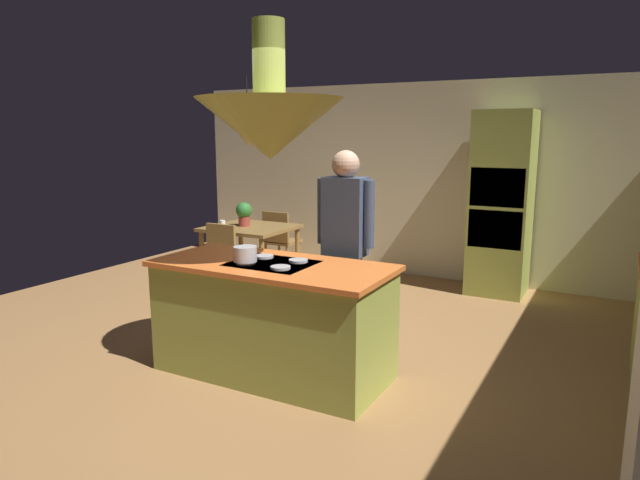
% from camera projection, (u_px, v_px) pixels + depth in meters
% --- Properties ---
extents(ground, '(8.16, 8.16, 0.00)m').
position_uv_depth(ground, '(287.00, 364.00, 4.72)').
color(ground, '#9E7042').
extents(wall_back, '(6.80, 0.10, 2.55)m').
position_uv_depth(wall_back, '(423.00, 181.00, 7.47)').
color(wall_back, beige).
rests_on(wall_back, ground).
extents(kitchen_island, '(1.88, 0.87, 0.93)m').
position_uv_depth(kitchen_island, '(273.00, 318.00, 4.46)').
color(kitchen_island, '#939E42').
rests_on(kitchen_island, ground).
extents(oven_tower, '(0.66, 0.62, 2.16)m').
position_uv_depth(oven_tower, '(501.00, 204.00, 6.64)').
color(oven_tower, '#939E42').
rests_on(oven_tower, ground).
extents(dining_table, '(1.01, 0.92, 0.76)m').
position_uv_depth(dining_table, '(250.00, 234.00, 7.03)').
color(dining_table, olive).
rests_on(dining_table, ground).
extents(person_at_island, '(0.53, 0.24, 1.76)m').
position_uv_depth(person_at_island, '(345.00, 238.00, 4.83)').
color(person_at_island, tan).
rests_on(person_at_island, ground).
extents(range_hood, '(1.10, 1.10, 1.00)m').
position_uv_depth(range_hood, '(270.00, 125.00, 4.18)').
color(range_hood, '#939E42').
extents(pendant_light_over_table, '(0.32, 0.32, 0.82)m').
position_uv_depth(pendant_light_over_table, '(248.00, 136.00, 6.81)').
color(pendant_light_over_table, '#E0B266').
extents(chair_facing_island, '(0.40, 0.40, 0.87)m').
position_uv_depth(chair_facing_island, '(216.00, 257.00, 6.47)').
color(chair_facing_island, olive).
rests_on(chair_facing_island, ground).
extents(chair_by_back_wall, '(0.40, 0.40, 0.87)m').
position_uv_depth(chair_by_back_wall, '(280.00, 238.00, 7.65)').
color(chair_by_back_wall, olive).
rests_on(chair_by_back_wall, ground).
extents(potted_plant_on_table, '(0.20, 0.20, 0.30)m').
position_uv_depth(potted_plant_on_table, '(244.00, 213.00, 7.00)').
color(potted_plant_on_table, '#99382D').
rests_on(potted_plant_on_table, dining_table).
extents(cup_on_table, '(0.07, 0.07, 0.09)m').
position_uv_depth(cup_on_table, '(223.00, 224.00, 6.92)').
color(cup_on_table, white).
rests_on(cup_on_table, dining_table).
extents(cooking_pot_on_cooktop, '(0.18, 0.18, 0.12)m').
position_uv_depth(cooking_pot_on_cooktop, '(245.00, 254.00, 4.33)').
color(cooking_pot_on_cooktop, '#B2B2B7').
rests_on(cooking_pot_on_cooktop, kitchen_island).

